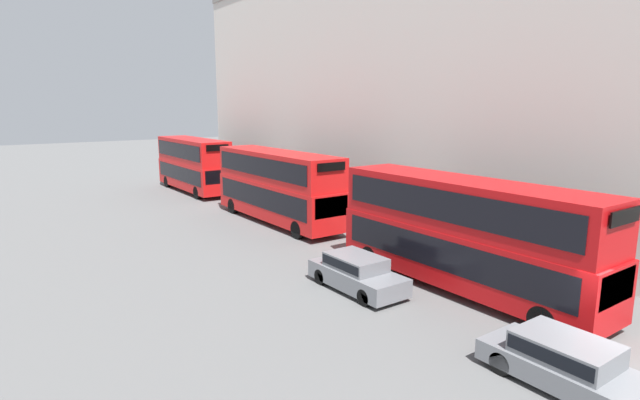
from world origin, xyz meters
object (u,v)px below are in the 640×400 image
at_px(bus_leading, 464,230).
at_px(pedestrian, 295,200).
at_px(car_dark_sedan, 567,362).
at_px(bus_third_in_queue, 193,163).
at_px(car_hatchback, 357,272).
at_px(bus_second_in_queue, 277,184).

bearing_deg(bus_leading, pedestrian, 80.38).
xyz_separation_m(bus_leading, car_dark_sedan, (-3.40, -6.12, -1.72)).
distance_m(bus_third_in_queue, car_hatchback, 25.84).
height_order(bus_leading, pedestrian, bus_leading).
height_order(bus_leading, car_hatchback, bus_leading).
relative_size(bus_leading, pedestrian, 6.95).
height_order(bus_second_in_queue, bus_third_in_queue, bus_third_in_queue).
height_order(bus_second_in_queue, car_dark_sedan, bus_second_in_queue).
relative_size(car_hatchback, pedestrian, 2.59).
bearing_deg(car_dark_sedan, bus_leading, 60.94).
height_order(car_dark_sedan, pedestrian, pedestrian).
bearing_deg(bus_third_in_queue, pedestrian, -76.27).
bearing_deg(bus_leading, car_dark_sedan, -119.06).
bearing_deg(bus_second_in_queue, bus_third_in_queue, 90.00).
xyz_separation_m(bus_leading, pedestrian, (2.80, 16.50, -1.67)).
relative_size(bus_leading, car_dark_sedan, 2.63).
xyz_separation_m(bus_third_in_queue, car_hatchback, (-3.40, -25.56, -1.70)).
height_order(bus_leading, car_dark_sedan, bus_leading).
relative_size(bus_second_in_queue, bus_third_in_queue, 1.10).
xyz_separation_m(bus_second_in_queue, pedestrian, (2.80, 2.31, -1.67)).
bearing_deg(car_hatchback, bus_third_in_queue, 82.42).
height_order(bus_third_in_queue, pedestrian, bus_third_in_queue).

